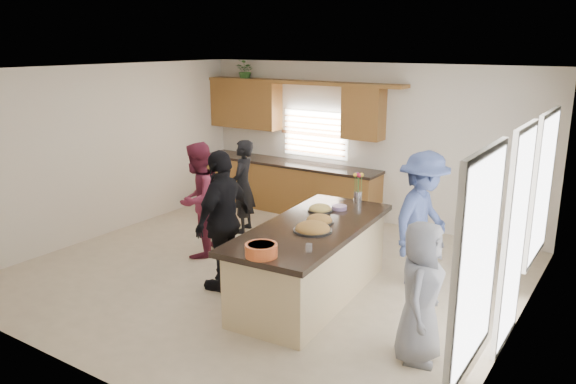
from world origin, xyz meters
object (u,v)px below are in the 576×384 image
Objects in this scene: woman_left_back at (243,186)px; woman_left_mid at (198,200)px; woman_left_front at (223,220)px; woman_right_front at (421,292)px; island at (311,263)px; salad_bowl at (261,250)px; woman_right_back at (422,220)px.

woman_left_mid reaches higher than woman_left_back.
woman_left_front is 1.25× the size of woman_right_front.
woman_left_mid is 3.94m from woman_right_front.
island is at bearing 59.87° from woman_right_front.
woman_left_back is at bearing 173.57° from woman_left_mid.
island is 1.61× the size of woman_left_mid.
woman_left_front is 2.78m from woman_right_front.
woman_left_mid is at bearing 67.24° from woman_right_front.
woman_right_front is at bearing 42.34° from woman_left_back.
island is at bearing 69.56° from woman_left_mid.
woman_right_front reaches higher than salad_bowl.
island is 8.04× the size of salad_bowl.
island is 1.81m from woman_right_front.
woman_left_back reaches higher than woman_right_front.
salad_bowl is 1.44m from woman_left_front.
salad_bowl reaches higher than island.
woman_right_front is (3.94, -2.22, -0.05)m from woman_left_back.
woman_right_back is (3.17, 0.80, 0.04)m from woman_left_mid.
salad_bowl is 2.48m from woman_right_back.
salad_bowl is at bearing 99.86° from woman_right_front.
woman_left_back is at bearing 141.42° from island.
woman_left_mid is 0.94× the size of woman_left_front.
island is 2.22m from woman_left_mid.
woman_right_front is at bearing 18.28° from salad_bowl.
woman_right_front is at bearing 79.44° from woman_left_front.
woman_left_front is 1.02× the size of woman_right_back.
woman_left_mid is 1.17× the size of woman_right_front.
woman_right_back is at bearing 91.97° from woman_left_mid.
woman_left_back is 1.25m from woman_left_mid.
island is at bearing 104.18° from woman_left_front.
woman_left_front is at bearing 131.64° from woman_right_back.
woman_right_back is at bearing 11.70° from woman_right_front.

